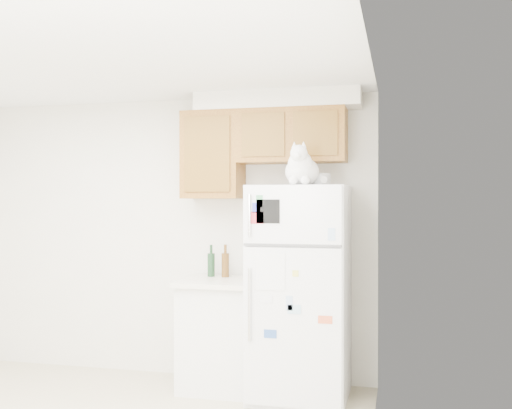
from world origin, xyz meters
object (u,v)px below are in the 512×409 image
(bottle_green, at_px, (211,261))
(storage_box_back, at_px, (317,180))
(base_counter, at_px, (220,333))
(bottle_amber, at_px, (225,261))
(storage_box_front, at_px, (317,180))
(refrigerator, at_px, (300,292))
(cat, at_px, (302,169))

(bottle_green, bearing_deg, storage_box_back, -10.81)
(base_counter, height_order, storage_box_back, storage_box_back)
(bottle_amber, bearing_deg, storage_box_front, -18.38)
(storage_box_back, height_order, bottle_amber, storage_box_back)
(refrigerator, distance_m, cat, 0.99)
(base_counter, height_order, bottle_amber, bottle_amber)
(refrigerator, relative_size, storage_box_back, 9.44)
(cat, distance_m, bottle_amber, 1.14)
(refrigerator, relative_size, bottle_amber, 6.02)
(bottle_green, height_order, bottle_amber, bottle_amber)
(storage_box_front, xyz_separation_m, bottle_amber, (-0.83, 0.28, -0.68))
(base_counter, bearing_deg, bottle_amber, 90.11)
(refrigerator, xyz_separation_m, bottle_amber, (-0.69, 0.22, 0.21))
(storage_box_back, relative_size, bottle_green, 0.65)
(cat, bearing_deg, refrigerator, 103.65)
(base_counter, height_order, storage_box_front, storage_box_front)
(cat, bearing_deg, bottle_amber, 150.97)
(storage_box_back, distance_m, bottle_amber, 1.08)
(storage_box_back, xyz_separation_m, bottle_green, (-0.95, 0.18, -0.69))
(storage_box_front, relative_size, bottle_green, 0.54)
(base_counter, xyz_separation_m, cat, (0.74, -0.26, 1.36))
(refrigerator, bearing_deg, storage_box_front, -21.69)
(bottle_amber, bearing_deg, cat, -29.03)
(cat, bearing_deg, storage_box_front, 53.64)
(base_counter, bearing_deg, refrigerator, -6.09)
(cat, relative_size, bottle_amber, 1.66)
(cat, relative_size, storage_box_back, 2.61)
(refrigerator, height_order, bottle_amber, refrigerator)
(refrigerator, bearing_deg, bottle_green, 164.50)
(cat, height_order, bottle_amber, cat)
(storage_box_back, xyz_separation_m, storage_box_front, (0.01, -0.10, -0.01))
(base_counter, bearing_deg, bottle_green, 130.50)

